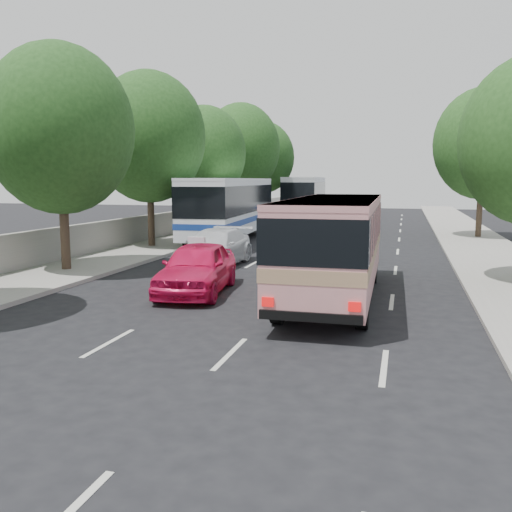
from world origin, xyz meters
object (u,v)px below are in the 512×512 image
(pink_taxi, at_px, (197,268))
(tour_coach_rear, at_px, (305,194))
(white_pickup, at_px, (215,248))
(tour_coach_front, at_px, (231,204))
(pink_bus, at_px, (335,237))

(pink_taxi, relative_size, tour_coach_rear, 0.37)
(white_pickup, distance_m, tour_coach_front, 9.60)
(tour_coach_rear, bearing_deg, tour_coach_front, -97.52)
(pink_bus, bearing_deg, pink_taxi, -177.31)
(pink_bus, distance_m, white_pickup, 7.82)
(tour_coach_front, bearing_deg, pink_bus, -64.34)
(tour_coach_front, bearing_deg, tour_coach_rear, 83.19)
(white_pickup, bearing_deg, tour_coach_front, 104.71)
(pink_bus, distance_m, tour_coach_rear, 34.29)
(pink_taxi, distance_m, white_pickup, 5.59)
(white_pickup, height_order, tour_coach_rear, tour_coach_rear)
(pink_bus, height_order, pink_taxi, pink_bus)
(white_pickup, bearing_deg, pink_taxi, -75.25)
(pink_taxi, bearing_deg, tour_coach_rear, 87.28)
(pink_bus, bearing_deg, tour_coach_front, 118.25)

